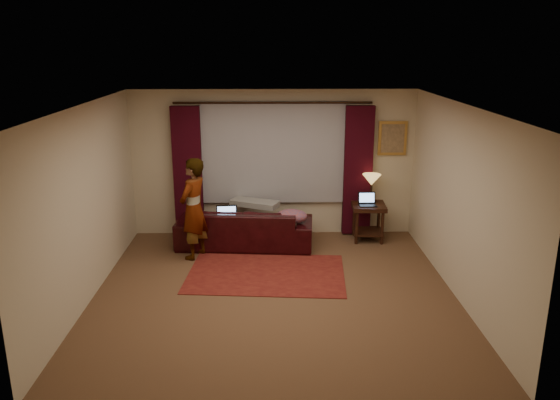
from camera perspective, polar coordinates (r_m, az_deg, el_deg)
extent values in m
cube|color=brown|center=(7.76, -0.58, -9.65)|extent=(5.00, 5.00, 0.01)
cube|color=silver|center=(7.02, -0.64, 9.84)|extent=(5.00, 5.00, 0.02)
cube|color=beige|center=(9.71, -0.74, 3.85)|extent=(5.00, 0.02, 2.60)
cube|color=beige|center=(4.94, -0.36, -8.69)|extent=(5.00, 0.02, 2.60)
cube|color=beige|center=(7.68, -19.60, -0.46)|extent=(0.02, 5.00, 2.60)
cube|color=beige|center=(7.72, 18.29, -0.26)|extent=(0.02, 5.00, 2.60)
cube|color=#9B9BA3|center=(9.61, -0.74, 4.93)|extent=(2.50, 0.05, 1.80)
cube|color=black|center=(9.73, -9.61, 2.93)|extent=(0.50, 0.14, 2.30)
cube|color=black|center=(9.75, 8.13, 3.02)|extent=(0.50, 0.14, 2.30)
cylinder|color=black|center=(9.42, -0.76, 10.13)|extent=(0.04, 0.04, 3.40)
cube|color=#BB893D|center=(9.83, 11.67, 6.34)|extent=(0.50, 0.04, 0.60)
imported|color=black|center=(9.30, -3.69, -2.09)|extent=(2.36, 1.17, 0.92)
cube|color=gray|center=(9.42, -2.67, 1.13)|extent=(0.89, 0.64, 0.10)
ellipsoid|color=#814A5E|center=(9.09, 1.21, -1.76)|extent=(0.53, 0.41, 0.22)
cube|color=maroon|center=(8.33, -1.45, -7.68)|extent=(2.46, 1.74, 0.01)
cube|color=black|center=(9.72, 9.17, -2.29)|extent=(0.60, 0.60, 0.66)
imported|color=gray|center=(8.79, -9.03, -0.91)|extent=(0.64, 0.64, 1.64)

